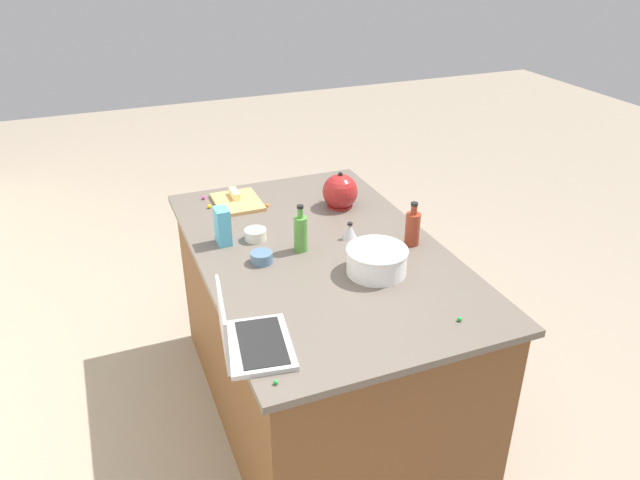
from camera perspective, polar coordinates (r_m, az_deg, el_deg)
name	(u,v)px	position (r m, az deg, el deg)	size (l,w,h in m)	color
ground_plane	(320,404)	(3.24, 0.00, -15.05)	(12.00, 12.00, 0.00)	gray
island_counter	(320,332)	(2.95, 0.00, -8.60)	(1.71, 1.05, 0.90)	brown
laptop	(247,338)	(2.10, -6.80, -9.02)	(0.34, 0.27, 0.22)	#B7B7BC
mixing_bowl_large	(377,260)	(2.52, 5.31, -1.86)	(0.26, 0.26, 0.11)	white
bottle_soy	(413,228)	(2.75, 8.63, 1.13)	(0.07, 0.07, 0.20)	maroon
bottle_olive	(301,233)	(2.67, -1.82, 0.70)	(0.06, 0.06, 0.22)	#4C8C38
kettle	(340,192)	(3.09, 1.88, 4.51)	(0.21, 0.18, 0.20)	maroon
cutting_board	(237,202)	(3.17, -7.71, 3.53)	(0.29, 0.23, 0.02)	tan
butter_stick_left	(235,194)	(3.21, -7.96, 4.30)	(0.11, 0.04, 0.04)	#F4E58C
ramekin_small	(256,235)	(2.80, -6.03, 0.51)	(0.10, 0.10, 0.05)	beige
ramekin_medium	(262,257)	(2.61, -5.46, -1.63)	(0.09, 0.09, 0.05)	slate
kitchen_timer	(350,231)	(2.79, 2.79, 0.84)	(0.07, 0.07, 0.08)	#B2B2B7
candy_bag	(223,226)	(2.76, -9.06, 1.29)	(0.09, 0.06, 0.17)	#4CA5CC
candy_0	(276,382)	(1.98, -4.14, -13.08)	(0.02, 0.02, 0.02)	green
candy_1	(460,319)	(2.30, 12.88, -7.20)	(0.02, 0.02, 0.02)	green
candy_2	(203,198)	(3.25, -10.81, 3.90)	(0.02, 0.02, 0.02)	#CC3399
candy_3	(267,205)	(3.12, -4.95, 3.24)	(0.02, 0.02, 0.02)	orange
candy_4	(209,206)	(3.15, -10.26, 3.10)	(0.02, 0.02, 0.02)	yellow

